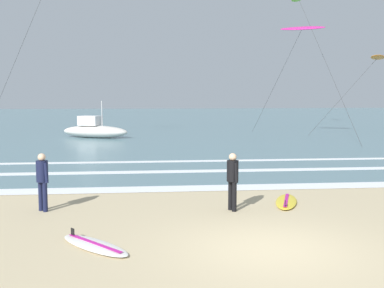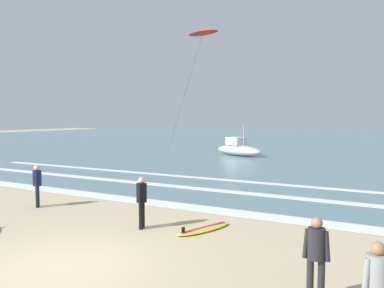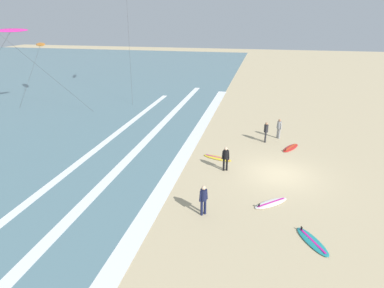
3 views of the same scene
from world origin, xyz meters
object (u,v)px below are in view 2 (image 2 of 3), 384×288
Objects in this scene: kite_red_far_left at (203,34)px; offshore_boat at (238,149)px; surfer_right_near at (142,198)px; surfboard_foreground_flat at (204,229)px; surfer_foreground_main at (377,284)px; surfer_left_far at (37,182)px; surfer_left_near at (316,252)px.

kite_red_far_left is 10.51m from offshore_boat.
surfer_right_near is 0.15× the size of kite_red_far_left.
surfer_right_near is at bearing -157.09° from surfboard_foreground_flat.
surfboard_foreground_flat is (-5.02, 4.18, -0.91)m from surfer_foreground_main.
surfer_foreground_main is 0.29× the size of offshore_boat.
offshore_boat reaches higher than surfer_right_near.
surfboard_foreground_flat is 25.35m from kite_red_far_left.
surfboard_foreground_flat is 23.37m from offshore_boat.
offshore_boat is at bearing 28.95° from kite_red_far_left.
surfer_right_near is 2.11m from surfboard_foreground_flat.
kite_red_far_left is (-10.57, 20.49, 10.52)m from surfboard_foreground_flat.
surfer_left_far is 7.00m from surfboard_foreground_flat.
kite_red_far_left reaches higher than surfer_left_near.
kite_red_far_left is 2.00× the size of offshore_boat.
surfer_foreground_main is at bearing -18.04° from surfer_left_far.
surfer_left_far is 0.29× the size of offshore_boat.
surfboard_foreground_flat is at bearing 141.18° from surfer_left_near.
surfer_right_near is at bearing -75.13° from offshore_boat.
surfer_left_near is at bearing -58.48° from kite_red_far_left.
surfboard_foreground_flat is (6.93, 0.29, -0.91)m from surfer_left_far.
surfer_right_near is 5.20m from surfer_left_far.
surfer_left_near is 5.14m from surfboard_foreground_flat.
surfer_right_near is 0.73× the size of surfboard_foreground_flat.
offshore_boat is (-0.87, 22.31, -0.40)m from surfer_left_far.
surfer_left_near and surfer_left_far have the same top height.
offshore_boat reaches higher than surfer_foreground_main.
offshore_boat is (-11.74, 25.20, -0.40)m from surfer_left_near.
surfer_right_near is at bearing 156.89° from surfer_left_near.
surfer_left_far is 0.73× the size of surfboard_foreground_flat.
surfer_left_far is at bearing 165.14° from surfer_left_near.
surfer_foreground_main is at bearing -57.71° from kite_red_far_left.
surfboard_foreground_flat is (-3.94, 3.17, -0.91)m from surfer_left_near.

